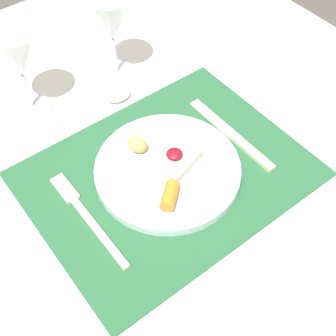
{
  "coord_description": "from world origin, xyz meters",
  "views": [
    {
      "loc": [
        -0.3,
        -0.39,
        1.39
      ],
      "look_at": [
        -0.0,
        -0.0,
        0.77
      ],
      "focal_mm": 50.0,
      "sensor_mm": 36.0,
      "label": 1
    }
  ],
  "objects_px": {
    "knife": "(236,138)",
    "dinner_plate": "(168,170)",
    "spoon": "(109,98)",
    "wine_glass_far": "(16,58)",
    "fork": "(84,213)",
    "wine_glass_near": "(111,22)"
  },
  "relations": [
    {
      "from": "knife",
      "to": "spoon",
      "type": "relative_size",
      "value": 1.09
    },
    {
      "from": "fork",
      "to": "spoon",
      "type": "relative_size",
      "value": 1.09
    },
    {
      "from": "dinner_plate",
      "to": "fork",
      "type": "distance_m",
      "value": 0.16
    },
    {
      "from": "knife",
      "to": "fork",
      "type": "bearing_deg",
      "value": 172.16
    },
    {
      "from": "dinner_plate",
      "to": "knife",
      "type": "relative_size",
      "value": 1.18
    },
    {
      "from": "fork",
      "to": "wine_glass_near",
      "type": "distance_m",
      "value": 0.37
    },
    {
      "from": "dinner_plate",
      "to": "wine_glass_far",
      "type": "height_order",
      "value": "wine_glass_far"
    },
    {
      "from": "knife",
      "to": "dinner_plate",
      "type": "bearing_deg",
      "value": 173.68
    },
    {
      "from": "fork",
      "to": "spoon",
      "type": "height_order",
      "value": "spoon"
    },
    {
      "from": "wine_glass_near",
      "to": "fork",
      "type": "bearing_deg",
      "value": -132.35
    },
    {
      "from": "spoon",
      "to": "wine_glass_far",
      "type": "relative_size",
      "value": 1.13
    },
    {
      "from": "dinner_plate",
      "to": "spoon",
      "type": "distance_m",
      "value": 0.22
    },
    {
      "from": "fork",
      "to": "wine_glass_near",
      "type": "height_order",
      "value": "wine_glass_near"
    },
    {
      "from": "knife",
      "to": "spoon",
      "type": "distance_m",
      "value": 0.26
    },
    {
      "from": "wine_glass_near",
      "to": "wine_glass_far",
      "type": "height_order",
      "value": "wine_glass_near"
    },
    {
      "from": "fork",
      "to": "knife",
      "type": "relative_size",
      "value": 1.0
    },
    {
      "from": "dinner_plate",
      "to": "wine_glass_near",
      "type": "distance_m",
      "value": 0.31
    },
    {
      "from": "fork",
      "to": "wine_glass_far",
      "type": "height_order",
      "value": "wine_glass_far"
    },
    {
      "from": "spoon",
      "to": "wine_glass_far",
      "type": "height_order",
      "value": "wine_glass_far"
    },
    {
      "from": "dinner_plate",
      "to": "knife",
      "type": "distance_m",
      "value": 0.15
    },
    {
      "from": "fork",
      "to": "wine_glass_far",
      "type": "distance_m",
      "value": 0.3
    },
    {
      "from": "dinner_plate",
      "to": "wine_glass_far",
      "type": "distance_m",
      "value": 0.33
    }
  ]
}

